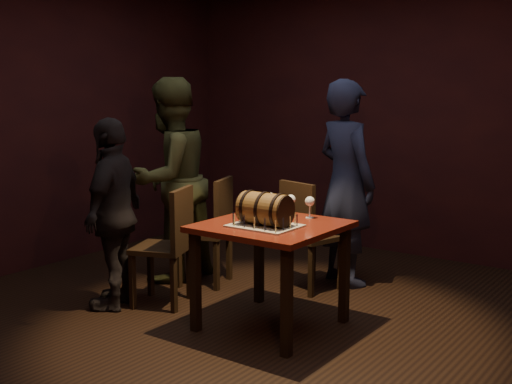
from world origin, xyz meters
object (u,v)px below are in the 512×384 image
person_left_rear (169,180)px  chair_left_front (170,240)px  pint_of_ale (273,208)px  chair_left_rear (213,225)px  wine_glass_left (269,198)px  barrel_cake (265,209)px  person_back (346,183)px  wine_glass_mid (291,200)px  person_left_front (114,214)px  wine_glass_right (310,202)px  pub_table (271,239)px  chair_back (305,230)px

person_left_rear → chair_left_front: bearing=46.1°
pint_of_ale → chair_left_rear: 0.97m
wine_glass_left → chair_left_front: chair_left_front is taller
barrel_cake → chair_left_front: bearing=178.0°
chair_left_front → person_back: person_back is taller
wine_glass_mid → person_left_front: bearing=-151.0°
wine_glass_right → person_left_rear: 1.52m
wine_glass_left → pub_table: bearing=-52.8°
chair_back → person_back: person_back is taller
wine_glass_right → person_back: person_back is taller
pint_of_ale → wine_glass_left: bearing=135.2°
barrel_cake → wine_glass_mid: bearing=98.0°
barrel_cake → wine_glass_right: bearing=77.5°
wine_glass_right → chair_back: chair_back is taller
wine_glass_mid → pint_of_ale: wine_glass_mid is taller
pub_table → person_left_front: bearing=-164.0°
barrel_cake → chair_back: barrel_cake is taller
chair_left_rear → chair_left_front: 0.62m
chair_back → person_left_front: bearing=-129.4°
pint_of_ale → person_left_rear: (-1.28, 0.26, 0.07)m
barrel_cake → person_back: 1.36m
wine_glass_right → chair_left_front: size_ratio=0.17×
wine_glass_mid → person_left_front: size_ratio=0.11×
chair_left_front → person_left_front: 0.48m
person_left_rear → wine_glass_left: bearing=85.5°
pint_of_ale → chair_left_rear: bearing=158.5°
barrel_cake → person_left_front: 1.28m
pint_of_ale → chair_left_front: chair_left_front is taller
person_back → wine_glass_mid: bearing=114.9°
barrel_cake → pint_of_ale: barrel_cake is taller
barrel_cake → person_left_rear: (-1.42, 0.56, 0.02)m
person_back → chair_back: bearing=90.9°
person_left_front → wine_glass_mid: bearing=94.6°
pint_of_ale → person_left_front: person_left_front is taller
barrel_cake → chair_left_rear: bearing=147.3°
wine_glass_left → chair_left_rear: size_ratio=0.17×
wine_glass_mid → person_left_rear: person_left_rear is taller
wine_glass_right → person_back: 0.95m
barrel_cake → person_back: (-0.11, 1.36, 0.01)m
wine_glass_right → chair_back: size_ratio=0.17×
wine_glass_left → person_back: bearing=81.3°
person_left_rear → person_back: bearing=124.0°
barrel_cake → chair_left_rear: barrel_cake is taller
barrel_cake → pint_of_ale: bearing=114.8°
pub_table → chair_left_rear: size_ratio=0.97×
person_back → person_left_rear: person_left_rear is taller
pint_of_ale → wine_glass_mid: bearing=53.8°
wine_glass_left → person_left_front: 1.20m
barrel_cake → person_left_front: (-1.25, -0.24, -0.14)m
wine_glass_mid → wine_glass_right: size_ratio=1.00×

